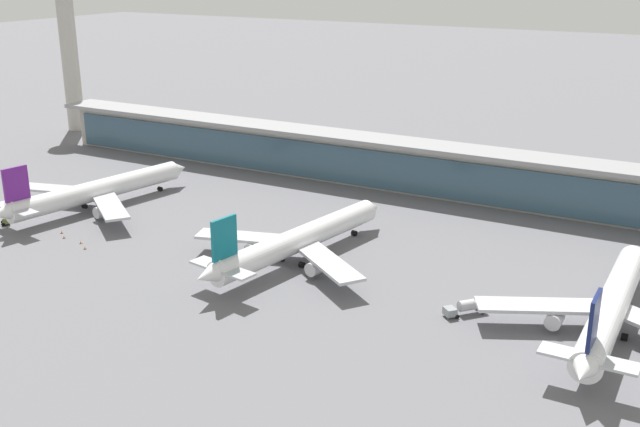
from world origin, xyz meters
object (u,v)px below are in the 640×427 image
service_truck_under_wing_grey (467,306)px  safety_cone_delta (81,242)px  airliner_centre_stand (296,241)px  safety_cone_echo (85,248)px  airliner_left_stand (94,191)px  control_tower (67,33)px  safety_cone_alpha (64,237)px  airliner_right_stand (611,307)px  safety_cone_charlie (62,232)px

service_truck_under_wing_grey → safety_cone_delta: size_ratio=11.40×
airliner_centre_stand → safety_cone_echo: (-47.50, -17.26, -4.84)m
airliner_left_stand → safety_cone_echo: size_ratio=87.49×
control_tower → safety_cone_alpha: 133.19m
airliner_left_stand → airliner_right_stand: bearing=-3.3°
airliner_centre_stand → safety_cone_alpha: airliner_centre_stand is taller
service_truck_under_wing_grey → safety_cone_charlie: (-102.67, -5.45, -1.39)m
airliner_centre_stand → safety_cone_charlie: 61.94m
safety_cone_echo → safety_cone_alpha: bearing=163.8°
service_truck_under_wing_grey → safety_cone_alpha: size_ratio=11.40×
safety_cone_charlie → safety_cone_delta: 9.85m
airliner_centre_stand → safety_cone_echo: size_ratio=87.63×
airliner_left_stand → safety_cone_charlie: bearing=-70.7°
safety_cone_delta → safety_cone_charlie: bearing=163.2°
airliner_left_stand → service_truck_under_wing_grey: 109.89m
airliner_left_stand → airliner_right_stand: size_ratio=1.00×
service_truck_under_wing_grey → safety_cone_echo: bearing=-173.3°
safety_cone_echo → safety_cone_charlie: bearing=158.8°
airliner_centre_stand → control_tower: size_ratio=0.89×
control_tower → safety_cone_echo: 141.91m
safety_cone_alpha → control_tower: bearing=134.4°
airliner_right_stand → safety_cone_echo: 115.94m
airliner_left_stand → safety_cone_alpha: airliner_left_stand is taller
airliner_centre_stand → service_truck_under_wing_grey: (42.14, -6.75, -3.45)m
safety_cone_alpha → safety_cone_echo: (9.88, -2.87, 0.00)m
control_tower → safety_cone_charlie: 129.58m
airliner_right_stand → control_tower: bearing=159.9°
safety_cone_alpha → safety_cone_delta: size_ratio=1.00×
airliner_left_stand → safety_cone_charlie: airliner_left_stand is taller
airliner_centre_stand → service_truck_under_wing_grey: 42.82m
service_truck_under_wing_grey → safety_cone_echo: service_truck_under_wing_grey is taller
airliner_left_stand → control_tower: control_tower is taller
airliner_right_stand → airliner_left_stand: bearing=176.7°
airliner_right_stand → service_truck_under_wing_grey: (-25.13, -5.17, -3.45)m
safety_cone_alpha → safety_cone_charlie: (-3.15, 2.18, 0.00)m
control_tower → safety_cone_alpha: size_ratio=98.27×
airliner_right_stand → safety_cone_delta: 119.24m
control_tower → safety_cone_charlie: (86.31, -89.19, -37.24)m
control_tower → safety_cone_alpha: control_tower is taller
safety_cone_charlie → safety_cone_delta: bearing=-16.8°
service_truck_under_wing_grey → control_tower: size_ratio=0.12×
safety_cone_charlie → service_truck_under_wing_grey: bearing=3.0°
control_tower → safety_cone_delta: 137.92m
service_truck_under_wing_grey → safety_cone_alpha: bearing=-175.6°
airliner_centre_stand → safety_cone_alpha: (-57.38, -14.39, -4.84)m
control_tower → safety_cone_delta: size_ratio=98.27×
airliner_left_stand → safety_cone_charlie: (6.41, -18.31, -4.84)m
airliner_centre_stand → safety_cone_echo: bearing=-160.0°
service_truck_under_wing_grey → airliner_centre_stand: bearing=170.9°
airliner_left_stand → control_tower: bearing=138.4°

